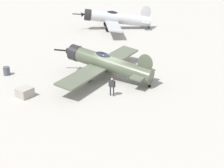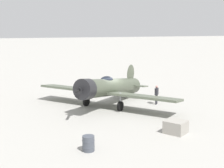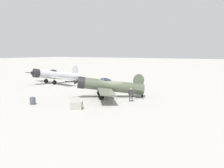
% 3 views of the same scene
% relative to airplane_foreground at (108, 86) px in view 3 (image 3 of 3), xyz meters
% --- Properties ---
extents(ground_plane, '(400.00, 400.00, 0.00)m').
position_rel_airplane_foreground_xyz_m(ground_plane, '(-0.40, -0.31, -1.55)').
color(ground_plane, '#A8A59E').
extents(airplane_foreground, '(9.56, 11.09, 3.20)m').
position_rel_airplane_foreground_xyz_m(airplane_foreground, '(0.00, 0.00, 0.00)').
color(airplane_foreground, '#4C5442').
rests_on(airplane_foreground, ground_plane).
extents(airplane_mid_apron, '(12.99, 11.17, 3.41)m').
position_rel_airplane_foreground_xyz_m(airplane_mid_apron, '(17.59, -8.41, 0.02)').
color(airplane_mid_apron, '#B7BABF').
rests_on(airplane_mid_apron, ground_plane).
extents(ground_crew_mechanic, '(0.49, 0.48, 1.65)m').
position_rel_airplane_foreground_xyz_m(ground_crew_mechanic, '(-4.00, 1.04, -0.55)').
color(ground_crew_mechanic, '#2D2D33').
rests_on(ground_crew_mechanic, ground_plane).
extents(equipment_crate, '(1.64, 1.67, 0.81)m').
position_rel_airplane_foreground_xyz_m(equipment_crate, '(-1.30, 8.06, -1.15)').
color(equipment_crate, '#9E998E').
rests_on(equipment_crate, ground_plane).
extents(fuel_drum, '(0.69, 0.69, 0.84)m').
position_rel_airplane_foreground_xyz_m(fuel_drum, '(4.65, 8.77, -1.13)').
color(fuel_drum, '#474C56').
rests_on(fuel_drum, ground_plane).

